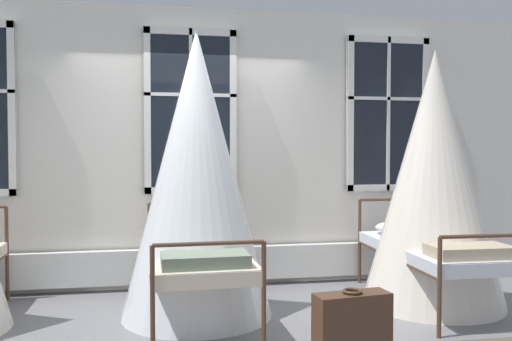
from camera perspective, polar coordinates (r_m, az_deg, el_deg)
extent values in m
plane|color=slate|center=(4.78, -5.87, -15.84)|extent=(19.15, 19.15, 0.00)
cube|color=silver|center=(5.88, -7.00, 2.43)|extent=(10.00, 0.10, 3.02)
cube|color=silver|center=(5.94, -24.52, 5.98)|extent=(0.07, 0.06, 1.75)
cube|color=black|center=(5.78, -6.95, 6.26)|extent=(0.98, 0.02, 1.75)
cube|color=silver|center=(5.78, -6.92, -2.07)|extent=(0.98, 0.06, 0.07)
cube|color=silver|center=(5.91, -6.99, 14.41)|extent=(0.98, 0.06, 0.07)
cube|color=silver|center=(5.77, -11.48, 6.24)|extent=(0.07, 0.06, 1.75)
cube|color=silver|center=(5.83, -2.47, 6.24)|extent=(0.07, 0.06, 1.75)
cube|color=silver|center=(5.78, -6.95, 6.26)|extent=(0.04, 0.06, 1.75)
cube|color=silver|center=(5.80, -6.96, 7.98)|extent=(0.98, 0.06, 0.04)
cube|color=black|center=(6.34, 13.84, 5.85)|extent=(0.98, 0.02, 1.75)
cube|color=silver|center=(6.34, 13.77, -1.75)|extent=(0.98, 0.06, 0.07)
cube|color=silver|center=(6.45, 13.90, 13.31)|extent=(0.98, 0.06, 0.07)
cube|color=silver|center=(6.16, 9.97, 5.98)|extent=(0.07, 0.06, 1.75)
cube|color=silver|center=(6.54, 17.48, 5.69)|extent=(0.07, 0.06, 1.75)
cube|color=silver|center=(6.34, 13.84, 5.85)|extent=(0.04, 0.06, 1.75)
cube|color=silver|center=(6.35, 13.85, 7.42)|extent=(0.98, 0.06, 0.04)
cube|color=silver|center=(5.88, -6.87, -9.92)|extent=(5.08, 0.10, 0.36)
cylinder|color=#4C3323|center=(5.86, -24.97, -8.01)|extent=(0.04, 0.04, 0.93)
cylinder|color=#4C3323|center=(5.75, -11.27, -8.04)|extent=(0.04, 0.04, 0.93)
cylinder|color=#4C3323|center=(5.82, -3.12, -7.89)|extent=(0.04, 0.04, 0.93)
cylinder|color=#4C3323|center=(4.01, -10.95, -13.45)|extent=(0.04, 0.04, 0.80)
cylinder|color=#4C3323|center=(4.10, 0.84, -13.05)|extent=(0.04, 0.04, 0.80)
cylinder|color=#4C3323|center=(4.87, -11.14, -9.93)|extent=(0.07, 1.80, 0.03)
cylinder|color=#4C3323|center=(4.95, -1.50, -9.70)|extent=(0.07, 1.80, 0.03)
cylinder|color=#4C3323|center=(5.71, -7.19, -3.41)|extent=(0.82, 0.05, 0.03)
cylinder|color=#4C3323|center=(3.95, -5.00, -7.74)|extent=(0.82, 0.05, 0.03)
cube|color=beige|center=(4.88, -6.28, -9.18)|extent=(0.88, 1.84, 0.12)
ellipsoid|color=#B7B2A3|center=(5.51, -6.97, -6.54)|extent=(0.64, 0.41, 0.14)
cube|color=slate|center=(4.23, -5.42, -9.42)|extent=(0.68, 0.38, 0.10)
cone|color=white|center=(4.79, -6.32, -0.30)|extent=(1.34, 1.34, 2.54)
cylinder|color=#4C3323|center=(6.14, 10.96, -7.41)|extent=(0.04, 0.04, 0.93)
cylinder|color=#4C3323|center=(6.46, 17.83, -7.00)|extent=(0.04, 0.04, 0.93)
cylinder|color=#4C3323|center=(4.53, 18.93, -11.70)|extent=(0.04, 0.04, 0.80)
cylinder|color=#4C3323|center=(5.31, 14.32, -8.95)|extent=(0.08, 1.80, 0.03)
cylinder|color=#4C3323|center=(5.68, 21.98, -8.32)|extent=(0.08, 1.80, 0.03)
cylinder|color=#4C3323|center=(6.23, 14.52, -3.00)|extent=(0.82, 0.05, 0.03)
cylinder|color=#4C3323|center=(4.66, 23.45, -6.40)|extent=(0.82, 0.05, 0.03)
cube|color=silver|center=(5.48, 18.29, -8.04)|extent=(0.89, 1.84, 0.12)
ellipsoid|color=silver|center=(6.04, 15.41, -5.84)|extent=(0.64, 0.42, 0.14)
cube|color=tan|center=(4.91, 21.78, -7.97)|extent=(0.68, 0.38, 0.10)
cone|color=silver|center=(5.40, 18.37, -0.70)|extent=(1.34, 1.34, 2.44)
cube|color=#472D1E|center=(4.10, 10.19, -15.70)|extent=(0.58, 0.27, 0.44)
cube|color=tan|center=(4.19, 9.48, -15.31)|extent=(0.50, 0.08, 0.03)
torus|color=#472D1E|center=(4.03, 10.21, -12.52)|extent=(0.16, 0.16, 0.02)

